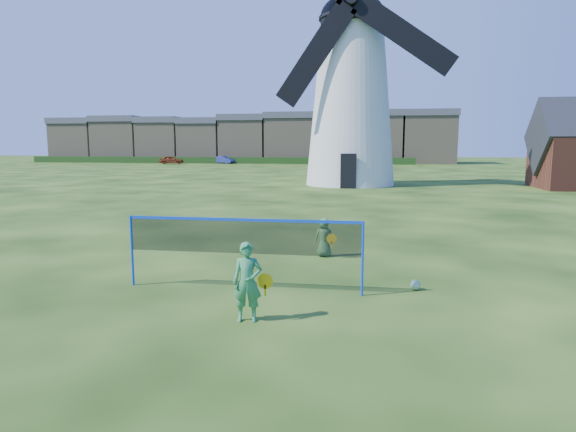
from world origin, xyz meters
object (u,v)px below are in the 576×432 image
(player_boy, at_px, (324,238))
(car_right, at_px, (224,160))
(player_girl, at_px, (247,282))
(badminton_net, at_px, (243,238))
(play_ball, at_px, (415,285))
(car_left, at_px, (171,160))
(windmill, at_px, (351,91))

(player_boy, bearing_deg, car_right, -76.37)
(player_boy, relative_size, car_right, 0.30)
(player_girl, relative_size, player_boy, 1.32)
(car_right, bearing_deg, player_girl, -141.43)
(badminton_net, distance_m, play_ball, 3.81)
(player_girl, distance_m, car_left, 70.35)
(badminton_net, height_order, play_ball, badminton_net)
(badminton_net, distance_m, player_boy, 3.80)
(windmill, bearing_deg, play_ball, -85.10)
(badminton_net, height_order, car_right, badminton_net)
(car_left, bearing_deg, windmill, -158.65)
(player_girl, distance_m, play_ball, 3.96)
(car_left, bearing_deg, badminton_net, -174.49)
(play_ball, height_order, car_left, car_left)
(windmill, distance_m, badminton_net, 28.69)
(windmill, height_order, car_right, windmill)
(car_left, xyz_separation_m, car_right, (7.35, 3.19, -0.04))
(player_girl, bearing_deg, badminton_net, 96.89)
(windmill, height_order, play_ball, windmill)
(windmill, height_order, player_girl, windmill)
(play_ball, height_order, car_right, car_right)
(windmill, bearing_deg, player_boy, -89.62)
(badminton_net, xyz_separation_m, player_girl, (0.53, -1.81, -0.44))
(player_girl, bearing_deg, windmill, 79.08)
(play_ball, bearing_deg, badminton_net, -170.85)
(player_girl, xyz_separation_m, car_left, (-27.59, 64.72, -0.08))
(windmill, distance_m, player_boy, 25.42)
(badminton_net, xyz_separation_m, car_left, (-27.05, 62.91, -0.51))
(play_ball, xyz_separation_m, car_left, (-30.68, 62.32, 0.51))
(car_right, bearing_deg, badminton_net, -141.42)
(badminton_net, distance_m, car_left, 68.48)
(player_girl, bearing_deg, car_left, 103.58)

